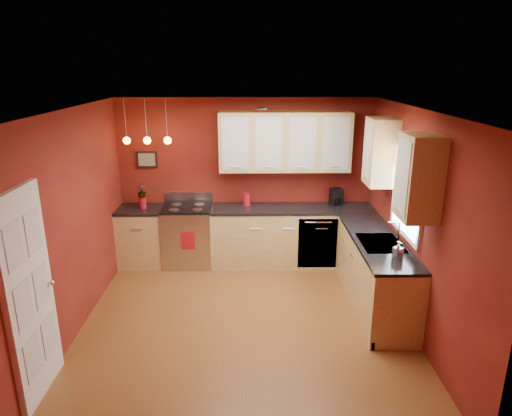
{
  "coord_description": "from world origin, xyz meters",
  "views": [
    {
      "loc": [
        0.07,
        -4.99,
        3.06
      ],
      "look_at": [
        0.15,
        1.0,
        1.18
      ],
      "focal_mm": 32.0,
      "sensor_mm": 36.0,
      "label": 1
    }
  ],
  "objects_px": {
    "gas_range": "(188,235)",
    "coffee_maker": "(336,197)",
    "sink": "(381,245)",
    "red_canister": "(247,199)",
    "soap_pump": "(398,250)"
  },
  "relations": [
    {
      "from": "gas_range",
      "to": "sink",
      "type": "distance_m",
      "value": 3.05
    },
    {
      "from": "coffee_maker",
      "to": "sink",
      "type": "bearing_deg",
      "value": -92.9
    },
    {
      "from": "soap_pump",
      "to": "sink",
      "type": "bearing_deg",
      "value": 96.11
    },
    {
      "from": "sink",
      "to": "coffee_maker",
      "type": "relative_size",
      "value": 2.66
    },
    {
      "from": "sink",
      "to": "soap_pump",
      "type": "relative_size",
      "value": 3.36
    },
    {
      "from": "gas_range",
      "to": "coffee_maker",
      "type": "distance_m",
      "value": 2.43
    },
    {
      "from": "red_canister",
      "to": "soap_pump",
      "type": "relative_size",
      "value": 0.92
    },
    {
      "from": "gas_range",
      "to": "coffee_maker",
      "type": "bearing_deg",
      "value": 3.5
    },
    {
      "from": "red_canister",
      "to": "coffee_maker",
      "type": "bearing_deg",
      "value": 1.04
    },
    {
      "from": "gas_range",
      "to": "red_canister",
      "type": "relative_size",
      "value": 5.81
    },
    {
      "from": "sink",
      "to": "soap_pump",
      "type": "bearing_deg",
      "value": -83.89
    },
    {
      "from": "coffee_maker",
      "to": "soap_pump",
      "type": "distance_m",
      "value": 2.16
    },
    {
      "from": "soap_pump",
      "to": "gas_range",
      "type": "bearing_deg",
      "value": 143.3
    },
    {
      "from": "sink",
      "to": "red_canister",
      "type": "height_order",
      "value": "sink"
    },
    {
      "from": "gas_range",
      "to": "sink",
      "type": "relative_size",
      "value": 1.59
    }
  ]
}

